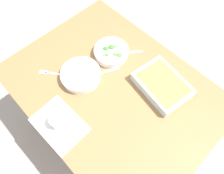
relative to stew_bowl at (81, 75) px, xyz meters
name	(u,v)px	position (x,y,z in m)	size (l,w,h in m)	color
ground_plane	(112,126)	(-0.17, -0.09, -0.77)	(6.00, 6.00, 0.00)	#9E9389
dining_table	(112,94)	(-0.17, -0.09, -0.12)	(1.20, 0.90, 0.74)	olive
placemat	(59,124)	(-0.14, 0.27, -0.03)	(0.28, 0.20, 0.00)	silver
stew_bowl	(81,75)	(0.00, 0.00, 0.00)	(0.23, 0.23, 0.06)	white
broccoli_bowl	(111,52)	(0.00, -0.24, 0.00)	(0.22, 0.22, 0.07)	white
baking_dish	(162,85)	(-0.37, -0.29, 0.00)	(0.33, 0.26, 0.06)	silver
drink_cup	(58,122)	(-0.14, 0.27, 0.01)	(0.07, 0.07, 0.08)	#B2BCC6
spoon_by_stew	(101,72)	(-0.06, -0.11, -0.03)	(0.10, 0.16, 0.01)	silver
spoon_by_broccoli	(125,53)	(-0.05, -0.31, -0.03)	(0.12, 0.15, 0.01)	silver
spoon_spare	(66,128)	(-0.18, 0.25, -0.03)	(0.17, 0.08, 0.01)	silver
fork_on_table	(52,73)	(0.15, 0.11, -0.03)	(0.15, 0.12, 0.01)	silver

